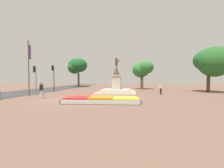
{
  "coord_description": "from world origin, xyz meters",
  "views": [
    {
      "loc": [
        6.58,
        -13.6,
        2.06
      ],
      "look_at": [
        3.81,
        4.52,
        1.41
      ],
      "focal_mm": 24.0,
      "sensor_mm": 36.0,
      "label": 1
    }
  ],
  "objects_px": {
    "statue_monument": "(116,88)",
    "banner_pole": "(29,67)",
    "pedestrian_with_handbag": "(161,87)",
    "pedestrian_near_planter": "(41,89)",
    "flower_planter": "(101,100)",
    "kerb_bollard_mid_b": "(0,95)",
    "traffic_light_mid_block": "(35,75)",
    "traffic_light_far_corner": "(53,74)"
  },
  "relations": [
    {
      "from": "pedestrian_near_planter",
      "to": "kerb_bollard_mid_b",
      "type": "height_order",
      "value": "pedestrian_near_planter"
    },
    {
      "from": "flower_planter",
      "to": "pedestrian_with_handbag",
      "type": "distance_m",
      "value": 9.84
    },
    {
      "from": "flower_planter",
      "to": "banner_pole",
      "type": "bearing_deg",
      "value": 161.05
    },
    {
      "from": "flower_planter",
      "to": "pedestrian_with_handbag",
      "type": "relative_size",
      "value": 4.19
    },
    {
      "from": "traffic_light_far_corner",
      "to": "pedestrian_with_handbag",
      "type": "bearing_deg",
      "value": -5.64
    },
    {
      "from": "statue_monument",
      "to": "flower_planter",
      "type": "bearing_deg",
      "value": -92.41
    },
    {
      "from": "flower_planter",
      "to": "kerb_bollard_mid_b",
      "type": "height_order",
      "value": "kerb_bollard_mid_b"
    },
    {
      "from": "banner_pole",
      "to": "kerb_bollard_mid_b",
      "type": "bearing_deg",
      "value": -95.29
    },
    {
      "from": "pedestrian_with_handbag",
      "to": "pedestrian_near_planter",
      "type": "bearing_deg",
      "value": -155.77
    },
    {
      "from": "banner_pole",
      "to": "pedestrian_near_planter",
      "type": "xyz_separation_m",
      "value": [
        2.61,
        -1.53,
        -2.48
      ]
    },
    {
      "from": "traffic_light_far_corner",
      "to": "kerb_bollard_mid_b",
      "type": "height_order",
      "value": "traffic_light_far_corner"
    },
    {
      "from": "flower_planter",
      "to": "pedestrian_with_handbag",
      "type": "height_order",
      "value": "pedestrian_with_handbag"
    },
    {
      "from": "traffic_light_mid_block",
      "to": "banner_pole",
      "type": "xyz_separation_m",
      "value": [
        0.26,
        -1.49,
        0.89
      ]
    },
    {
      "from": "statue_monument",
      "to": "kerb_bollard_mid_b",
      "type": "bearing_deg",
      "value": -140.64
    },
    {
      "from": "traffic_light_far_corner",
      "to": "banner_pole",
      "type": "relative_size",
      "value": 0.64
    },
    {
      "from": "banner_pole",
      "to": "pedestrian_near_planter",
      "type": "height_order",
      "value": "banner_pole"
    },
    {
      "from": "flower_planter",
      "to": "kerb_bollard_mid_b",
      "type": "relative_size",
      "value": 7.23
    },
    {
      "from": "banner_pole",
      "to": "kerb_bollard_mid_b",
      "type": "relative_size",
      "value": 6.95
    },
    {
      "from": "statue_monument",
      "to": "kerb_bollard_mid_b",
      "type": "height_order",
      "value": "statue_monument"
    },
    {
      "from": "banner_pole",
      "to": "kerb_bollard_mid_b",
      "type": "xyz_separation_m",
      "value": [
        -0.33,
        -3.54,
        -2.96
      ]
    },
    {
      "from": "traffic_light_mid_block",
      "to": "pedestrian_with_handbag",
      "type": "height_order",
      "value": "traffic_light_mid_block"
    },
    {
      "from": "statue_monument",
      "to": "pedestrian_with_handbag",
      "type": "height_order",
      "value": "statue_monument"
    },
    {
      "from": "pedestrian_with_handbag",
      "to": "pedestrian_near_planter",
      "type": "relative_size",
      "value": 0.96
    },
    {
      "from": "flower_planter",
      "to": "pedestrian_near_planter",
      "type": "bearing_deg",
      "value": 165.97
    },
    {
      "from": "statue_monument",
      "to": "pedestrian_with_handbag",
      "type": "relative_size",
      "value": 3.25
    },
    {
      "from": "pedestrian_near_planter",
      "to": "pedestrian_with_handbag",
      "type": "bearing_deg",
      "value": 24.23
    },
    {
      "from": "traffic_light_mid_block",
      "to": "banner_pole",
      "type": "bearing_deg",
      "value": -80.01
    },
    {
      "from": "statue_monument",
      "to": "traffic_light_far_corner",
      "type": "xyz_separation_m",
      "value": [
        -10.12,
        1.19,
        2.14
      ]
    },
    {
      "from": "statue_monument",
      "to": "kerb_bollard_mid_b",
      "type": "xyz_separation_m",
      "value": [
        -10.1,
        -8.28,
        -0.2
      ]
    },
    {
      "from": "banner_pole",
      "to": "pedestrian_near_planter",
      "type": "distance_m",
      "value": 3.91
    },
    {
      "from": "banner_pole",
      "to": "pedestrian_near_planter",
      "type": "relative_size",
      "value": 3.88
    },
    {
      "from": "statue_monument",
      "to": "banner_pole",
      "type": "xyz_separation_m",
      "value": [
        -9.77,
        -4.74,
        2.76
      ]
    },
    {
      "from": "flower_planter",
      "to": "traffic_light_far_corner",
      "type": "xyz_separation_m",
      "value": [
        -9.79,
        9.16,
        2.61
      ]
    },
    {
      "from": "pedestrian_with_handbag",
      "to": "traffic_light_far_corner",
      "type": "bearing_deg",
      "value": 174.36
    },
    {
      "from": "flower_planter",
      "to": "traffic_light_mid_block",
      "type": "height_order",
      "value": "traffic_light_mid_block"
    },
    {
      "from": "flower_planter",
      "to": "pedestrian_near_planter",
      "type": "height_order",
      "value": "pedestrian_near_planter"
    },
    {
      "from": "pedestrian_near_planter",
      "to": "banner_pole",
      "type": "bearing_deg",
      "value": 149.55
    },
    {
      "from": "flower_planter",
      "to": "pedestrian_near_planter",
      "type": "xyz_separation_m",
      "value": [
        -6.83,
        1.71,
        0.75
      ]
    },
    {
      "from": "pedestrian_with_handbag",
      "to": "kerb_bollard_mid_b",
      "type": "bearing_deg",
      "value": -153.75
    },
    {
      "from": "traffic_light_mid_block",
      "to": "statue_monument",
      "type": "bearing_deg",
      "value": 17.96
    },
    {
      "from": "flower_planter",
      "to": "traffic_light_far_corner",
      "type": "height_order",
      "value": "traffic_light_far_corner"
    },
    {
      "from": "traffic_light_mid_block",
      "to": "pedestrian_near_planter",
      "type": "relative_size",
      "value": 2.17
    }
  ]
}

